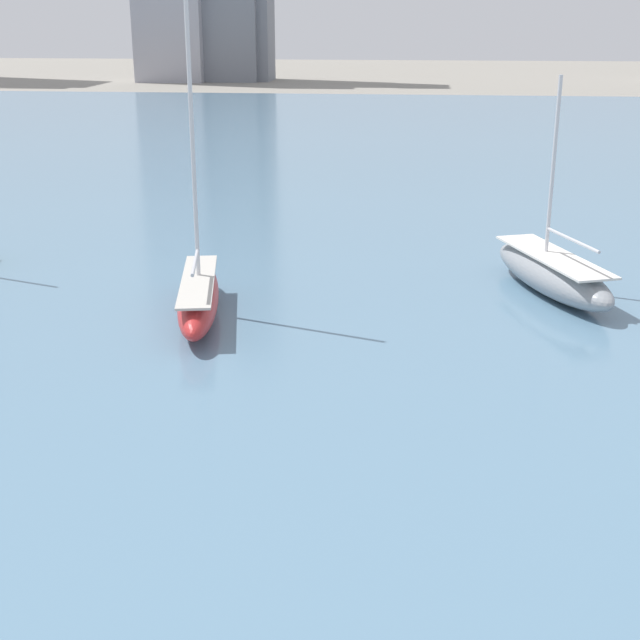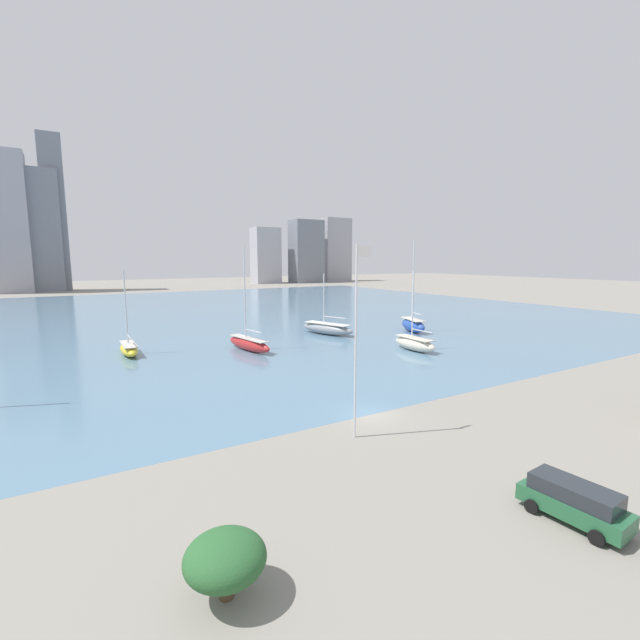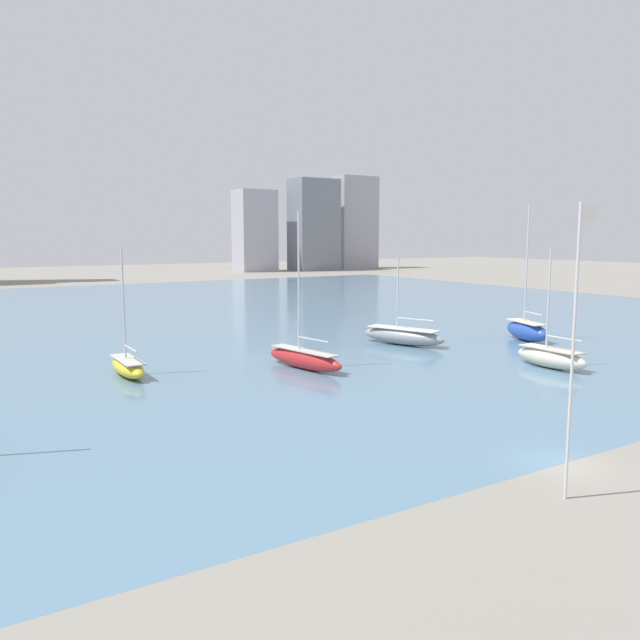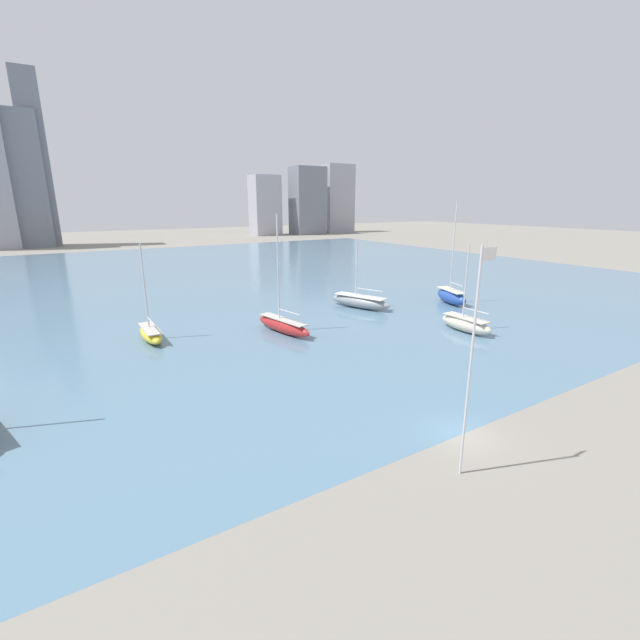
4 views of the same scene
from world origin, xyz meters
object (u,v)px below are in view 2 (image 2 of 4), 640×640
object	(u,v)px
flag_pole	(356,336)
sailboat_blue	(413,325)
sailboat_red	(249,343)
parked_suv_green	(574,501)
sailboat_yellow	(129,348)
sailboat_gray	(327,328)
sailboat_cream	(414,343)

from	to	relation	value
flag_pole	sailboat_blue	bearing A→B (deg)	42.32
sailboat_red	flag_pole	bearing A→B (deg)	-108.06
flag_pole	parked_suv_green	xyz separation A→B (m)	(3.29, -13.11, -6.12)
sailboat_red	sailboat_blue	xyz separation A→B (m)	(29.46, -0.06, 0.22)
sailboat_blue	sailboat_yellow	xyz separation A→B (m)	(-43.76, 5.47, -0.37)
sailboat_blue	sailboat_gray	xyz separation A→B (m)	(-13.82, 5.29, -0.23)
sailboat_cream	sailboat_red	size ratio (longest dim) A/B	0.76
sailboat_cream	sailboat_gray	size ratio (longest dim) A/B	1.05
sailboat_red	parked_suv_green	bearing A→B (deg)	-101.53
sailboat_red	sailboat_gray	bearing A→B (deg)	7.89
flag_pole	sailboat_cream	distance (m)	30.76
flag_pole	sailboat_yellow	world-z (taller)	flag_pole
sailboat_blue	sailboat_yellow	size ratio (longest dim) A/B	1.41
sailboat_cream	sailboat_yellow	world-z (taller)	sailboat_yellow
sailboat_gray	sailboat_yellow	xyz separation A→B (m)	(-29.94, 0.18, -0.14)
flag_pole	sailboat_red	bearing A→B (deg)	82.54
sailboat_gray	sailboat_yellow	world-z (taller)	sailboat_yellow
sailboat_blue	sailboat_yellow	distance (m)	44.10
sailboat_red	parked_suv_green	size ratio (longest dim) A/B	2.94
flag_pole	sailboat_gray	xyz separation A→B (m)	(19.64, 35.76, -6.16)
sailboat_gray	sailboat_blue	bearing A→B (deg)	-41.13
flag_pole	sailboat_cream	world-z (taller)	flag_pole
sailboat_yellow	parked_suv_green	world-z (taller)	sailboat_yellow
sailboat_yellow	parked_suv_green	size ratio (longest dim) A/B	2.29
sailboat_cream	sailboat_gray	world-z (taller)	sailboat_cream
sailboat_gray	parked_suv_green	bearing A→B (deg)	-128.68
flag_pole	sailboat_cream	xyz separation A→B (m)	(23.27, 19.15, -6.16)
sailboat_blue	parked_suv_green	size ratio (longest dim) A/B	3.24
sailboat_red	sailboat_cream	bearing A→B (deg)	-41.17
sailboat_yellow	sailboat_blue	bearing A→B (deg)	-6.86
sailboat_cream	sailboat_red	bearing A→B (deg)	150.32
sailboat_red	sailboat_yellow	world-z (taller)	sailboat_red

